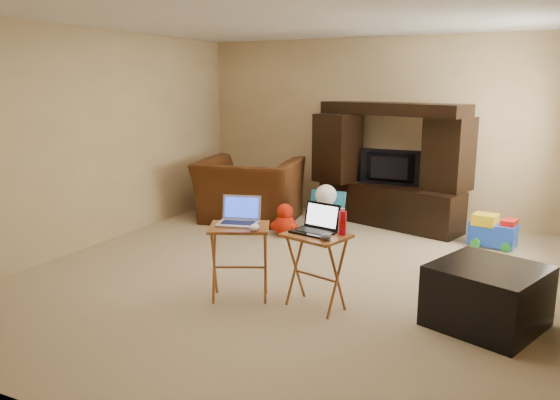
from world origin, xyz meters
The scene contains 19 objects.
floor centered at (0.00, 0.00, 0.00)m, with size 5.50×5.50×0.00m, color tan.
ceiling centered at (0.00, 0.00, 2.50)m, with size 5.50×5.50×0.00m, color silver.
wall_back centered at (0.00, 2.75, 1.25)m, with size 5.00×5.00×0.00m, color tan.
wall_front centered at (0.00, -2.75, 1.25)m, with size 5.00×5.00×0.00m, color tan.
wall_left centered at (-2.50, 0.00, 1.25)m, with size 5.50×5.50×0.00m, color tan.
entertainment_center centered at (0.39, 2.35, 0.82)m, with size 2.00×0.50×1.63m, color black.
television centered at (0.39, 2.31, 0.78)m, with size 0.83×0.11×0.48m, color black.
recliner centered at (-1.40, 1.73, 0.43)m, with size 1.32×1.15×0.86m, color #4C2610.
child_rocker centered at (-0.18, 1.34, 0.29)m, with size 0.43×0.50×0.58m, color #186484, non-canonical shape.
plush_toy centered at (-0.61, 1.22, 0.21)m, with size 0.38×0.32×0.42m, color red, non-canonical shape.
push_toy centered at (1.76, 1.88, 0.20)m, with size 0.53×0.38×0.39m, color blue, non-canonical shape.
ottoman centered at (1.91, -0.40, 0.25)m, with size 0.77×0.77×0.49m, color black.
tray_table_left centered at (-0.12, -0.77, 0.33)m, with size 0.51×0.41×0.67m, color brown.
tray_table_right centered at (0.56, -0.66, 0.33)m, with size 0.50×0.40×0.65m, color #AA6129.
laptop_left centered at (-0.15, -0.74, 0.79)m, with size 0.35×0.29×0.24m, color #B2B1B6.
laptop_right centered at (0.52, -0.64, 0.77)m, with size 0.34×0.28×0.24m, color black.
mouse_left centered at (0.07, -0.84, 0.70)m, with size 0.09×0.14×0.06m, color white.
mouse_right centered at (0.69, -0.78, 0.68)m, with size 0.08×0.13×0.05m, color #3A3A3E.
water_bottle centered at (0.76, -0.58, 0.75)m, with size 0.06×0.06×0.20m, color red.
Camera 1 is at (2.20, -4.74, 1.89)m, focal length 35.00 mm.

